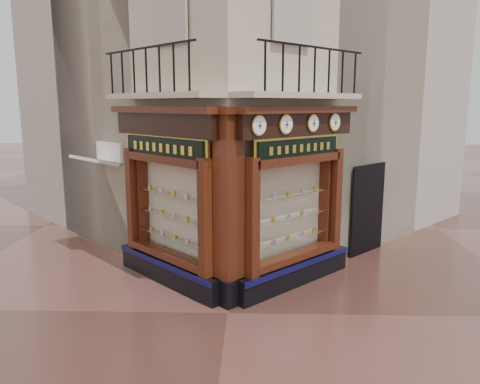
{
  "coord_description": "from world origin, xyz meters",
  "views": [
    {
      "loc": [
        0.5,
        -8.54,
        4.02
      ],
      "look_at": [
        0.18,
        2.0,
        2.04
      ],
      "focal_mm": 35.0,
      "sensor_mm": 36.0,
      "label": 1
    }
  ],
  "objects_px": {
    "clock_a": "(259,126)",
    "clock_c": "(313,123)",
    "signboard_right": "(299,148)",
    "clock_d": "(334,122)",
    "clock_b": "(286,124)",
    "signboard_left": "(163,148)",
    "awning": "(99,255)",
    "corner_pilaster": "(229,210)"
  },
  "relations": [
    {
      "from": "clock_b",
      "to": "signboard_left",
      "type": "xyz_separation_m",
      "value": [
        -2.6,
        0.48,
        -0.52
      ]
    },
    {
      "from": "clock_d",
      "to": "signboard_left",
      "type": "height_order",
      "value": "clock_d"
    },
    {
      "from": "clock_a",
      "to": "clock_c",
      "type": "xyz_separation_m",
      "value": [
        1.17,
        1.17,
        0.0
      ]
    },
    {
      "from": "signboard_left",
      "to": "signboard_right",
      "type": "height_order",
      "value": "signboard_left"
    },
    {
      "from": "clock_c",
      "to": "signboard_right",
      "type": "height_order",
      "value": "clock_c"
    },
    {
      "from": "corner_pilaster",
      "to": "awning",
      "type": "bearing_deg",
      "value": 96.06
    },
    {
      "from": "clock_d",
      "to": "signboard_left",
      "type": "bearing_deg",
      "value": 145.5
    },
    {
      "from": "clock_d",
      "to": "awning",
      "type": "relative_size",
      "value": 0.31
    },
    {
      "from": "clock_a",
      "to": "clock_c",
      "type": "bearing_deg",
      "value": 0.0
    },
    {
      "from": "clock_a",
      "to": "clock_d",
      "type": "bearing_deg",
      "value": 0.0
    },
    {
      "from": "corner_pilaster",
      "to": "clock_c",
      "type": "relative_size",
      "value": 10.42
    },
    {
      "from": "clock_b",
      "to": "clock_d",
      "type": "relative_size",
      "value": 1.0
    },
    {
      "from": "awning",
      "to": "clock_b",
      "type": "bearing_deg",
      "value": -161.88
    },
    {
      "from": "clock_a",
      "to": "signboard_left",
      "type": "distance_m",
      "value": 2.35
    },
    {
      "from": "signboard_left",
      "to": "signboard_right",
      "type": "bearing_deg",
      "value": -135.0
    },
    {
      "from": "clock_d",
      "to": "clock_a",
      "type": "bearing_deg",
      "value": -180.0
    },
    {
      "from": "awning",
      "to": "signboard_right",
      "type": "distance_m",
      "value": 6.32
    },
    {
      "from": "clock_b",
      "to": "signboard_right",
      "type": "height_order",
      "value": "clock_b"
    },
    {
      "from": "signboard_left",
      "to": "clock_d",
      "type": "bearing_deg",
      "value": -124.5
    },
    {
      "from": "clock_c",
      "to": "signboard_right",
      "type": "relative_size",
      "value": 0.19
    },
    {
      "from": "clock_b",
      "to": "awning",
      "type": "distance_m",
      "value": 6.51
    },
    {
      "from": "signboard_right",
      "to": "clock_b",
      "type": "bearing_deg",
      "value": -168.99
    },
    {
      "from": "clock_a",
      "to": "clock_d",
      "type": "relative_size",
      "value": 0.98
    },
    {
      "from": "clock_a",
      "to": "clock_b",
      "type": "height_order",
      "value": "clock_b"
    },
    {
      "from": "awning",
      "to": "signboard_left",
      "type": "xyz_separation_m",
      "value": [
        2.22,
        -1.96,
        3.1
      ]
    },
    {
      "from": "clock_c",
      "to": "awning",
      "type": "height_order",
      "value": "clock_c"
    },
    {
      "from": "signboard_right",
      "to": "awning",
      "type": "bearing_deg",
      "value": 114.11
    },
    {
      "from": "clock_a",
      "to": "awning",
      "type": "distance_m",
      "value": 6.35
    },
    {
      "from": "clock_d",
      "to": "signboard_left",
      "type": "xyz_separation_m",
      "value": [
        -3.78,
        -0.7,
        -0.52
      ]
    },
    {
      "from": "corner_pilaster",
      "to": "signboard_right",
      "type": "height_order",
      "value": "corner_pilaster"
    },
    {
      "from": "awning",
      "to": "signboard_left",
      "type": "bearing_deg",
      "value": -176.45
    },
    {
      "from": "clock_b",
      "to": "signboard_right",
      "type": "relative_size",
      "value": 0.2
    },
    {
      "from": "clock_d",
      "to": "awning",
      "type": "xyz_separation_m",
      "value": [
        -6.0,
        1.26,
        -3.62
      ]
    },
    {
      "from": "clock_b",
      "to": "corner_pilaster",
      "type": "bearing_deg",
      "value": 160.13
    },
    {
      "from": "clock_a",
      "to": "signboard_left",
      "type": "bearing_deg",
      "value": 108.26
    },
    {
      "from": "signboard_right",
      "to": "clock_d",
      "type": "bearing_deg",
      "value": -5.73
    },
    {
      "from": "corner_pilaster",
      "to": "clock_a",
      "type": "xyz_separation_m",
      "value": [
        0.59,
        -0.02,
        1.67
      ]
    },
    {
      "from": "corner_pilaster",
      "to": "clock_b",
      "type": "distance_m",
      "value": 2.09
    },
    {
      "from": "clock_b",
      "to": "clock_d",
      "type": "distance_m",
      "value": 1.67
    },
    {
      "from": "clock_b",
      "to": "clock_c",
      "type": "relative_size",
      "value": 1.06
    },
    {
      "from": "clock_d",
      "to": "signboard_left",
      "type": "distance_m",
      "value": 3.88
    },
    {
      "from": "corner_pilaster",
      "to": "clock_b",
      "type": "xyz_separation_m",
      "value": [
        1.14,
        0.53,
        1.67
      ]
    }
  ]
}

